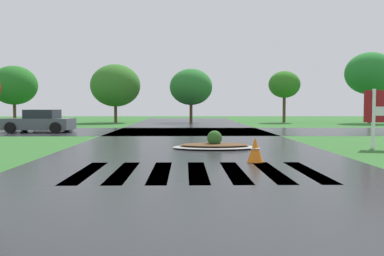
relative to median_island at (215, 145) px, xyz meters
name	(u,v)px	position (x,y,z in m)	size (l,w,h in m)	color
asphalt_roadway	(194,153)	(-0.80, -1.55, -0.13)	(9.49, 80.00, 0.01)	#232628
asphalt_cross_road	(190,131)	(-0.80, 10.85, -0.13)	(90.00, 8.54, 0.01)	#232628
crosswalk_stripes	(198,172)	(-0.80, -5.72, -0.13)	(5.85, 3.59, 0.01)	white
median_island	(215,145)	(0.00, 0.00, 0.00)	(3.14, 1.81, 0.68)	#9E9B93
car_blue_compact	(40,122)	(-9.81, 10.14, 0.49)	(4.10, 2.33, 1.36)	#4C545B
drainage_pipe_stack	(54,123)	(-10.05, 13.69, 0.24)	(2.66, 0.89, 0.76)	#9E9B93
traffic_cone	(255,150)	(0.89, -3.90, 0.21)	(0.46, 0.46, 0.71)	orange
background_treeline	(185,83)	(-1.11, 24.40, 3.58)	(36.99, 5.78, 6.43)	#4C3823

